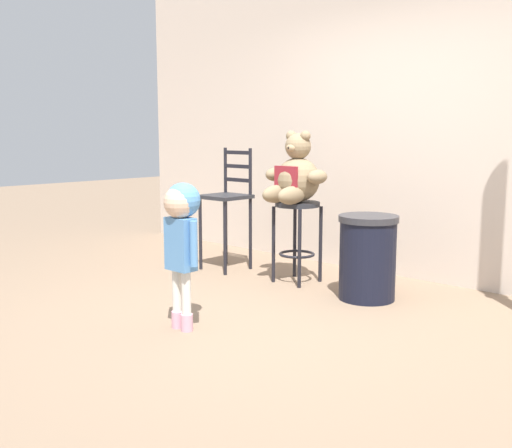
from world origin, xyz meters
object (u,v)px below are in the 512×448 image
at_px(bar_stool_with_teddy, 297,225).
at_px(teddy_bear, 295,177).
at_px(child_walking, 181,224).
at_px(bar_chair_empty, 227,202).
at_px(trash_bin, 368,257).

xyz_separation_m(bar_stool_with_teddy, teddy_bear, (0.00, -0.03, 0.43)).
distance_m(teddy_bear, child_walking, 1.55).
bearing_deg(bar_chair_empty, teddy_bear, 1.45).
xyz_separation_m(teddy_bear, trash_bin, (0.76, -0.02, -0.60)).
distance_m(bar_stool_with_teddy, child_walking, 1.58).
distance_m(bar_stool_with_teddy, trash_bin, 0.78).
bearing_deg(child_walking, bar_stool_with_teddy, 82.24).
bearing_deg(child_walking, teddy_bear, 82.44).
bearing_deg(trash_bin, child_walking, -108.55).
bearing_deg(teddy_bear, child_walking, -80.07).
relative_size(teddy_bear, bar_chair_empty, 0.53).
relative_size(trash_bin, bar_chair_empty, 0.58).
xyz_separation_m(bar_stool_with_teddy, trash_bin, (0.76, -0.05, -0.18)).
bearing_deg(bar_chair_empty, child_walking, -53.72).
relative_size(child_walking, bar_chair_empty, 0.85).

